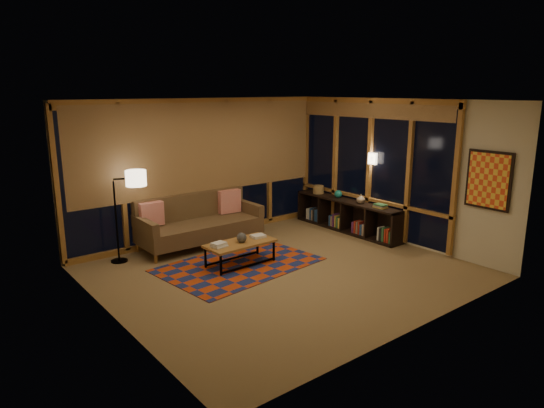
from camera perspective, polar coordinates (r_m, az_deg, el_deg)
floor at (r=7.90m, az=1.30°, el=-7.89°), size 5.50×5.00×0.01m
ceiling at (r=7.36m, az=1.41°, el=12.09°), size 5.50×5.00×0.01m
walls at (r=7.52m, az=1.36°, el=1.75°), size 5.51×5.01×2.70m
window_wall_back at (r=9.48m, az=-8.08°, el=4.06°), size 5.30×0.16×2.60m
window_wall_right at (r=9.80m, az=11.26°, el=4.23°), size 0.16×3.70×2.60m
wall_art at (r=8.46m, az=24.11°, el=2.57°), size 0.06×0.74×0.94m
wall_sconce at (r=9.63m, az=11.76°, el=5.25°), size 0.12×0.18×0.22m
sofa at (r=9.11m, az=-8.44°, el=-2.04°), size 2.29×0.94×0.93m
pillow_left at (r=8.85m, az=-13.97°, el=-1.33°), size 0.43×0.15×0.42m
pillow_right at (r=9.60m, az=-5.04°, el=0.24°), size 0.46×0.19×0.45m
area_rug at (r=8.18m, az=-3.91°, el=-7.12°), size 2.71×1.97×0.01m
coffee_table at (r=8.13m, az=-3.75°, el=-5.83°), size 1.19×0.57×0.39m
book_stack_a at (r=7.87m, az=-6.31°, el=-4.78°), size 0.24×0.20×0.06m
book_stack_b at (r=8.31m, az=-1.69°, el=-3.77°), size 0.26×0.21×0.05m
ceramic_pot at (r=8.04m, az=-3.60°, el=-3.94°), size 0.22×0.22×0.17m
floor_lamp at (r=8.50m, az=-17.88°, el=-1.47°), size 0.61×0.51×1.56m
bookshelf at (r=10.09m, az=8.80°, el=-1.34°), size 0.40×2.61×0.65m
basket at (r=10.56m, az=5.48°, el=1.71°), size 0.27×0.27×0.17m
teal_bowl at (r=10.18m, az=7.79°, el=1.17°), size 0.20×0.20×0.16m
vase at (r=9.77m, az=10.41°, el=0.62°), size 0.20×0.20×0.18m
shelf_book_stack at (r=9.47m, az=12.64°, el=-0.22°), size 0.20×0.28×0.08m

